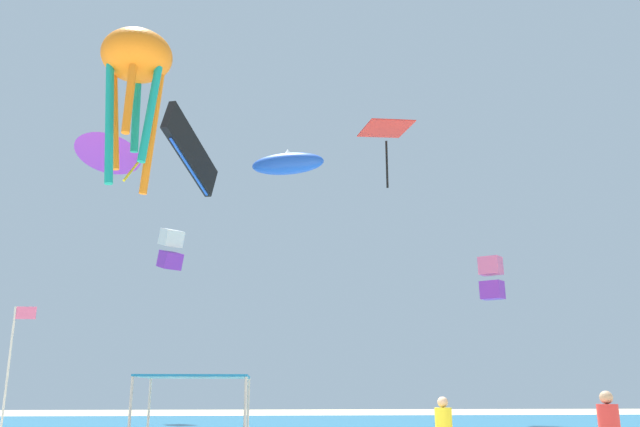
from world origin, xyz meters
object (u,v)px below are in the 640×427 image
(kite_octopus_orange, at_px, (136,64))
(kite_box_white, at_px, (171,249))
(kite_parafoil_black, at_px, (191,152))
(banner_flag, at_px, (11,367))
(kite_inflatable_blue, at_px, (288,163))
(person_near_tent, at_px, (444,427))
(kite_diamond_red, at_px, (386,132))
(kite_box_pink, at_px, (491,278))
(canopy_tent, at_px, (195,380))
(kite_delta_purple, at_px, (110,150))

(kite_octopus_orange, distance_m, kite_box_white, 22.38)
(kite_parafoil_black, bearing_deg, banner_flag, -167.97)
(kite_parafoil_black, bearing_deg, kite_inflatable_blue, -42.10)
(person_near_tent, relative_size, kite_box_white, 0.59)
(banner_flag, bearing_deg, kite_inflatable_blue, 68.62)
(kite_diamond_red, xyz_separation_m, kite_inflatable_blue, (-5.11, 7.27, 0.62))
(kite_box_pink, bearing_deg, canopy_tent, -91.59)
(kite_diamond_red, relative_size, kite_octopus_orange, 0.63)
(kite_parafoil_black, height_order, kite_diamond_red, kite_parafoil_black)
(banner_flag, bearing_deg, kite_delta_purple, 95.60)
(banner_flag, xyz_separation_m, kite_delta_purple, (-1.30, 13.25, 11.40))
(kite_delta_purple, distance_m, kite_box_white, 10.65)
(kite_inflatable_blue, bearing_deg, canopy_tent, 100.77)
(banner_flag, height_order, kite_box_pink, kite_box_pink)
(kite_parafoil_black, xyz_separation_m, kite_octopus_orange, (0.18, -16.48, -3.03))
(person_near_tent, distance_m, kite_parafoil_black, 26.73)
(kite_box_white, bearing_deg, kite_octopus_orange, -121.22)
(canopy_tent, relative_size, kite_parafoil_black, 0.44)
(person_near_tent, xyz_separation_m, kite_diamond_red, (1.91, 16.50, 14.37))
(kite_octopus_orange, bearing_deg, kite_parafoil_black, 177.69)
(canopy_tent, height_order, kite_box_white, kite_box_white)
(kite_box_pink, xyz_separation_m, kite_inflatable_blue, (-12.32, 1.75, 7.58))
(kite_octopus_orange, height_order, kite_box_white, kite_octopus_orange)
(kite_diamond_red, bearing_deg, kite_box_pink, -63.07)
(kite_diamond_red, distance_m, kite_octopus_orange, 16.59)
(kite_box_pink, relative_size, kite_inflatable_blue, 0.52)
(kite_inflatable_blue, distance_m, kite_box_white, 9.49)
(person_near_tent, bearing_deg, kite_inflatable_blue, -48.50)
(kite_diamond_red, relative_size, kite_delta_purple, 0.83)
(kite_parafoil_black, xyz_separation_m, kite_inflatable_blue, (5.77, 3.12, 0.56))
(kite_octopus_orange, relative_size, kite_inflatable_blue, 1.10)
(kite_box_white, bearing_deg, kite_parafoil_black, -109.51)
(person_near_tent, distance_m, banner_flag, 11.79)
(canopy_tent, height_order, kite_octopus_orange, kite_octopus_orange)
(kite_diamond_red, bearing_deg, person_near_tent, 162.88)
(person_near_tent, height_order, kite_inflatable_blue, kite_inflatable_blue)
(kite_delta_purple, bearing_deg, kite_parafoil_black, -114.46)
(canopy_tent, distance_m, kite_diamond_red, 21.09)
(kite_box_pink, height_order, kite_inflatable_blue, kite_inflatable_blue)
(kite_box_pink, distance_m, kite_box_white, 20.42)
(kite_box_pink, xyz_separation_m, kite_octopus_orange, (-17.90, -17.85, 3.98))
(kite_delta_purple, bearing_deg, person_near_tent, 143.28)
(kite_octopus_orange, bearing_deg, kite_box_pink, 131.98)
(kite_box_pink, bearing_deg, kite_delta_purple, -129.49)
(kite_box_pink, bearing_deg, kite_diamond_red, -106.61)
(kite_inflatable_blue, bearing_deg, banner_flag, 87.10)
(kite_box_white, bearing_deg, kite_delta_purple, -136.78)
(person_near_tent, height_order, kite_box_white, kite_box_white)
(kite_box_pink, bearing_deg, banner_flag, -101.24)
(canopy_tent, height_order, kite_parafoil_black, kite_parafoil_black)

